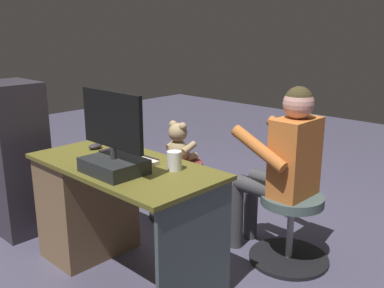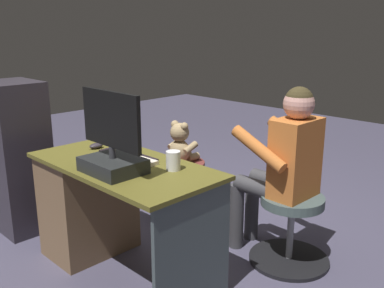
% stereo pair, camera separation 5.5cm
% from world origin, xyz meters
% --- Properties ---
extents(ground_plane, '(10.00, 10.00, 0.00)m').
position_xyz_m(ground_plane, '(0.00, 0.00, 0.00)').
color(ground_plane, '#4A475D').
extents(desk, '(1.22, 0.60, 0.72)m').
position_xyz_m(desk, '(0.31, 0.43, 0.39)').
color(desk, brown).
rests_on(desk, ground_plane).
extents(monitor, '(0.49, 0.26, 0.45)m').
position_xyz_m(monitor, '(-0.09, 0.56, 0.86)').
color(monitor, '#252828').
rests_on(monitor, desk).
extents(keyboard, '(0.42, 0.14, 0.02)m').
position_xyz_m(keyboard, '(0.07, 0.34, 0.73)').
color(keyboard, black).
rests_on(keyboard, desk).
extents(computer_mouse, '(0.06, 0.10, 0.04)m').
position_xyz_m(computer_mouse, '(0.38, 0.36, 0.74)').
color(computer_mouse, '#2F2930').
rests_on(computer_mouse, desk).
extents(cup, '(0.08, 0.08, 0.11)m').
position_xyz_m(cup, '(-0.30, 0.30, 0.78)').
color(cup, white).
rests_on(cup, desk).
extents(tv_remote, '(0.05, 0.15, 0.02)m').
position_xyz_m(tv_remote, '(0.12, 0.42, 0.73)').
color(tv_remote, black).
rests_on(tv_remote, desk).
extents(notebook_binder, '(0.23, 0.31, 0.02)m').
position_xyz_m(notebook_binder, '(-0.07, 0.45, 0.73)').
color(notebook_binder, beige).
rests_on(notebook_binder, desk).
extents(office_chair_teddy, '(0.48, 0.48, 0.46)m').
position_xyz_m(office_chair_teddy, '(0.37, -0.39, 0.27)').
color(office_chair_teddy, black).
rests_on(office_chair_teddy, ground_plane).
extents(teddy_bear, '(0.22, 0.23, 0.33)m').
position_xyz_m(teddy_bear, '(0.37, -0.40, 0.61)').
color(teddy_bear, tan).
rests_on(teddy_bear, office_chair_teddy).
extents(visitor_chair, '(0.52, 0.52, 0.46)m').
position_xyz_m(visitor_chair, '(-0.65, -0.41, 0.26)').
color(visitor_chair, black).
rests_on(visitor_chair, ground_plane).
extents(person, '(0.53, 0.48, 1.16)m').
position_xyz_m(person, '(-0.57, -0.40, 0.68)').
color(person, '#C76D2F').
rests_on(person, ground_plane).
extents(equipment_rack, '(0.44, 0.36, 1.12)m').
position_xyz_m(equipment_rack, '(1.07, 0.60, 0.56)').
color(equipment_rack, '#312C34').
rests_on(equipment_rack, ground_plane).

